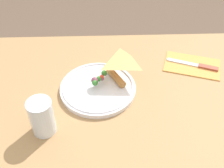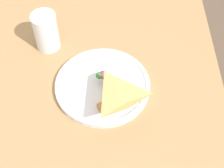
{
  "view_description": "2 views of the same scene",
  "coord_description": "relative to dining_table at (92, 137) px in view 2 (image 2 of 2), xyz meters",
  "views": [
    {
      "loc": [
        0.07,
        0.65,
        1.41
      ],
      "look_at": [
        0.04,
        0.02,
        0.81
      ],
      "focal_mm": 45.0,
      "sensor_mm": 36.0,
      "label": 1
    },
    {
      "loc": [
        -0.46,
        -0.05,
        1.49
      ],
      "look_at": [
        0.05,
        -0.06,
        0.8
      ],
      "focal_mm": 55.0,
      "sensor_mm": 36.0,
      "label": 2
    }
  ],
  "objects": [
    {
      "name": "dining_table",
      "position": [
        0.0,
        0.0,
        0.0
      ],
      "size": [
        1.06,
        0.72,
        0.74
      ],
      "color": "#A87F51",
      "rests_on": "ground_plane"
    },
    {
      "name": "milk_glass",
      "position": [
        0.25,
        0.13,
        0.17
      ],
      "size": [
        0.07,
        0.07,
        0.12
      ],
      "color": "white",
      "rests_on": "dining_table"
    },
    {
      "name": "plate_pizza",
      "position": [
        0.09,
        -0.03,
        0.13
      ],
      "size": [
        0.26,
        0.26,
        0.05
      ],
      "color": "white",
      "rests_on": "dining_table"
    }
  ]
}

